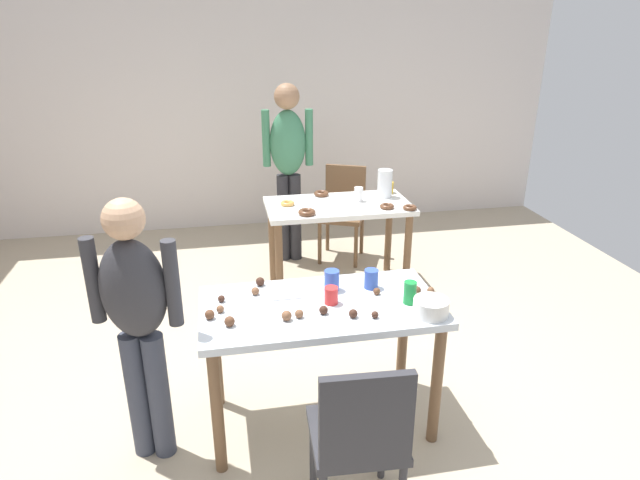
# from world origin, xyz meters

# --- Properties ---
(ground_plane) EXTENTS (6.40, 6.40, 0.00)m
(ground_plane) POSITION_xyz_m (0.00, 0.00, 0.00)
(ground_plane) COLOR tan
(wall_back) EXTENTS (6.40, 0.10, 2.60)m
(wall_back) POSITION_xyz_m (0.00, 3.20, 1.30)
(wall_back) COLOR silver
(wall_back) RESTS_ON ground_plane
(dining_table_near) EXTENTS (1.25, 0.65, 0.75)m
(dining_table_near) POSITION_xyz_m (-0.01, -0.20, 0.64)
(dining_table_near) COLOR silver
(dining_table_near) RESTS_ON ground_plane
(dining_table_far) EXTENTS (1.16, 0.62, 0.75)m
(dining_table_far) POSITION_xyz_m (0.45, 1.42, 0.63)
(dining_table_far) COLOR white
(dining_table_far) RESTS_ON ground_plane
(chair_near_table) EXTENTS (0.42, 0.42, 0.87)m
(chair_near_table) POSITION_xyz_m (0.03, -0.90, 0.50)
(chair_near_table) COLOR #2D2D33
(chair_near_table) RESTS_ON ground_plane
(chair_far_table) EXTENTS (0.53, 0.53, 0.87)m
(chair_far_table) POSITION_xyz_m (0.65, 2.08, 0.50)
(chair_far_table) COLOR brown
(chair_far_table) RESTS_ON ground_plane
(person_girl_near) EXTENTS (0.45, 0.28, 1.40)m
(person_girl_near) POSITION_xyz_m (-0.91, -0.27, 0.83)
(person_girl_near) COLOR #383D4C
(person_girl_near) RESTS_ON ground_plane
(person_adult_far) EXTENTS (0.45, 0.22, 1.63)m
(person_adult_far) POSITION_xyz_m (0.14, 2.11, 0.99)
(person_adult_far) COLOR #28282D
(person_adult_far) RESTS_ON ground_plane
(mixing_bowl) EXTENTS (0.18, 0.18, 0.09)m
(mixing_bowl) POSITION_xyz_m (0.51, -0.42, 0.79)
(mixing_bowl) COLOR white
(mixing_bowl) RESTS_ON dining_table_near
(soda_can) EXTENTS (0.07, 0.07, 0.12)m
(soda_can) POSITION_xyz_m (0.45, -0.28, 0.81)
(soda_can) COLOR #198438
(soda_can) RESTS_ON dining_table_near
(fork_near) EXTENTS (0.17, 0.02, 0.01)m
(fork_near) POSITION_xyz_m (-0.18, -0.12, 0.75)
(fork_near) COLOR silver
(fork_near) RESTS_ON dining_table_near
(cup_near_0) EXTENTS (0.07, 0.07, 0.09)m
(cup_near_0) POSITION_xyz_m (0.05, -0.20, 0.80)
(cup_near_0) COLOR red
(cup_near_0) RESTS_ON dining_table_near
(cup_near_1) EXTENTS (0.08, 0.08, 0.11)m
(cup_near_1) POSITION_xyz_m (0.08, -0.05, 0.81)
(cup_near_1) COLOR #3351B2
(cup_near_1) RESTS_ON dining_table_near
(cup_near_2) EXTENTS (0.08, 0.08, 0.11)m
(cup_near_2) POSITION_xyz_m (0.30, -0.07, 0.80)
(cup_near_2) COLOR #3351B2
(cup_near_2) RESTS_ON dining_table_near
(cake_ball_0) EXTENTS (0.04, 0.04, 0.04)m
(cake_ball_0) POSITION_xyz_m (-0.14, -0.32, 0.77)
(cake_ball_0) COLOR brown
(cake_ball_0) RESTS_ON dining_table_near
(cake_ball_1) EXTENTS (0.05, 0.05, 0.05)m
(cake_ball_1) POSITION_xyz_m (-0.30, 0.07, 0.77)
(cake_ball_1) COLOR #3D2319
(cake_ball_1) RESTS_ON dining_table_near
(cake_ball_2) EXTENTS (0.04, 0.04, 0.04)m
(cake_ball_2) POSITION_xyz_m (0.23, -0.39, 0.77)
(cake_ball_2) COLOR #3D2319
(cake_ball_2) RESTS_ON dining_table_near
(cake_ball_3) EXTENTS (0.05, 0.05, 0.05)m
(cake_ball_3) POSITION_xyz_m (-0.57, -0.25, 0.77)
(cake_ball_3) COLOR brown
(cake_ball_3) RESTS_ON dining_table_near
(cake_ball_4) EXTENTS (0.04, 0.04, 0.04)m
(cake_ball_4) POSITION_xyz_m (-0.51, -0.08, 0.77)
(cake_ball_4) COLOR #3D2319
(cake_ball_4) RESTS_ON dining_table_near
(cake_ball_5) EXTENTS (0.04, 0.04, 0.04)m
(cake_ball_5) POSITION_xyz_m (-0.33, -0.03, 0.77)
(cake_ball_5) COLOR brown
(cake_ball_5) RESTS_ON dining_table_near
(cake_ball_6) EXTENTS (0.04, 0.04, 0.04)m
(cake_ball_6) POSITION_xyz_m (0.31, -0.15, 0.77)
(cake_ball_6) COLOR brown
(cake_ball_6) RESTS_ON dining_table_near
(cake_ball_7) EXTENTS (0.05, 0.05, 0.05)m
(cake_ball_7) POSITION_xyz_m (-0.48, -0.34, 0.78)
(cake_ball_7) COLOR brown
(cake_ball_7) RESTS_ON dining_table_near
(cake_ball_8) EXTENTS (0.04, 0.04, 0.04)m
(cake_ball_8) POSITION_xyz_m (0.13, -0.37, 0.77)
(cake_ball_8) COLOR #3D2319
(cake_ball_8) RESTS_ON dining_table_near
(cake_ball_9) EXTENTS (0.04, 0.04, 0.04)m
(cake_ball_9) POSITION_xyz_m (-0.52, -0.19, 0.77)
(cake_ball_9) COLOR brown
(cake_ball_9) RESTS_ON dining_table_near
(cake_ball_10) EXTENTS (0.05, 0.05, 0.05)m
(cake_ball_10) POSITION_xyz_m (-0.20, -0.33, 0.78)
(cake_ball_10) COLOR brown
(cake_ball_10) RESTS_ON dining_table_near
(cake_ball_11) EXTENTS (0.04, 0.04, 0.04)m
(cake_ball_11) POSITION_xyz_m (-0.01, -0.31, 0.77)
(cake_ball_11) COLOR #3D2319
(cake_ball_11) RESTS_ON dining_table_near
(cake_ball_12) EXTENTS (0.05, 0.05, 0.05)m
(cake_ball_12) POSITION_xyz_m (0.52, -0.19, 0.77)
(cake_ball_12) COLOR brown
(cake_ball_12) RESTS_ON dining_table_near
(cake_ball_13) EXTENTS (0.04, 0.04, 0.04)m
(cake_ball_13) POSITION_xyz_m (0.60, -0.20, 0.77)
(cake_ball_13) COLOR brown
(cake_ball_13) RESTS_ON dining_table_near
(pitcher_far) EXTENTS (0.12, 0.12, 0.23)m
(pitcher_far) POSITION_xyz_m (0.88, 1.54, 0.87)
(pitcher_far) COLOR white
(pitcher_far) RESTS_ON dining_table_far
(cup_far_0) EXTENTS (0.07, 0.07, 0.12)m
(cup_far_0) POSITION_xyz_m (0.63, 1.46, 0.81)
(cup_far_0) COLOR white
(cup_far_0) RESTS_ON dining_table_far
(cup_far_1) EXTENTS (0.09, 0.09, 0.10)m
(cup_far_1) POSITION_xyz_m (0.94, 1.64, 0.80)
(cup_far_1) COLOR yellow
(cup_far_1) RESTS_ON dining_table_far
(donut_far_0) EXTENTS (0.11, 0.11, 0.03)m
(donut_far_0) POSITION_xyz_m (0.05, 1.46, 0.77)
(donut_far_0) COLOR gold
(donut_far_0) RESTS_ON dining_table_far
(donut_far_1) EXTENTS (0.11, 0.11, 0.03)m
(donut_far_1) POSITION_xyz_m (0.80, 1.24, 0.77)
(donut_far_1) COLOR brown
(donut_far_1) RESTS_ON dining_table_far
(donut_far_2) EXTENTS (0.11, 0.11, 0.03)m
(donut_far_2) POSITION_xyz_m (0.97, 1.17, 0.77)
(donut_far_2) COLOR brown
(donut_far_2) RESTS_ON dining_table_far
(donut_far_3) EXTENTS (0.12, 0.12, 0.04)m
(donut_far_3) POSITION_xyz_m (0.36, 1.66, 0.77)
(donut_far_3) COLOR brown
(donut_far_3) RESTS_ON dining_table_far
(donut_far_4) EXTENTS (0.13, 0.13, 0.04)m
(donut_far_4) POSITION_xyz_m (0.16, 1.20, 0.77)
(donut_far_4) COLOR brown
(donut_far_4) RESTS_ON dining_table_far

